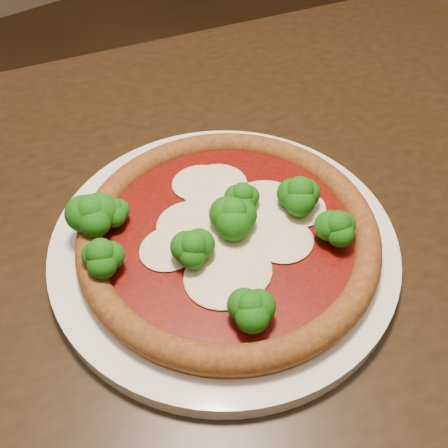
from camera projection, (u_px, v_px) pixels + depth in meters
floor at (200, 339)px, 1.28m from camera, size 4.00×4.00×0.00m
dining_table at (205, 263)px, 0.63m from camera, size 1.29×1.00×0.75m
plate at (224, 244)px, 0.50m from camera, size 0.35×0.35×0.02m
pizza at (225, 232)px, 0.48m from camera, size 0.29×0.29×0.06m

